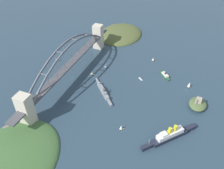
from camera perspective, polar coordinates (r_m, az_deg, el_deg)
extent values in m
plane|color=#283D4C|center=(428.23, -9.96, 1.68)|extent=(1400.00, 1400.00, 0.00)
cube|color=beige|center=(502.32, -3.41, 11.63)|extent=(16.04, 18.83, 52.13)
cube|color=beige|center=(342.76, -20.38, -5.92)|extent=(16.04, 18.83, 52.13)
cube|color=#47474C|center=(412.01, -10.39, 4.86)|extent=(220.82, 13.89, 2.40)
cube|color=#47474C|center=(517.43, -2.47, 12.81)|extent=(24.00, 13.89, 2.40)
cube|color=#47474C|center=(331.81, -22.60, -7.79)|extent=(24.00, 13.89, 2.40)
cube|color=slate|center=(488.24, -4.91, 11.97)|extent=(24.55, 1.80, 16.72)
cube|color=slate|center=(464.67, -6.26, 12.15)|extent=(24.26, 1.80, 13.77)
cube|color=slate|center=(442.74, -7.72, 11.97)|extent=(23.91, 1.80, 10.80)
cube|color=slate|center=(422.49, -9.29, 11.40)|extent=(23.52, 1.80, 7.80)
cube|color=slate|center=(404.05, -10.95, 10.37)|extent=(23.10, 1.80, 4.75)
cube|color=slate|center=(387.60, -12.69, 8.84)|extent=(23.10, 1.80, 4.75)
cube|color=slate|center=(373.39, -14.49, 6.76)|extent=(23.52, 1.80, 7.80)
cube|color=slate|center=(361.77, -16.32, 4.10)|extent=(23.91, 1.80, 10.80)
cube|color=slate|center=(353.16, -18.16, 0.87)|extent=(24.26, 1.80, 13.77)
cube|color=slate|center=(348.04, -19.97, -2.89)|extent=(24.55, 1.80, 16.72)
cube|color=slate|center=(483.20, -3.56, 11.74)|extent=(24.55, 1.80, 16.72)
cube|color=slate|center=(459.37, -4.85, 11.91)|extent=(24.26, 1.80, 13.77)
cube|color=slate|center=(437.17, -6.25, 11.74)|extent=(23.91, 1.80, 10.80)
cube|color=slate|center=(416.65, -7.77, 11.15)|extent=(23.52, 1.80, 7.80)
cube|color=slate|center=(397.94, -9.39, 10.10)|extent=(23.10, 1.80, 4.75)
cube|color=slate|center=(381.22, -11.10, 8.54)|extent=(23.10, 1.80, 4.75)
cube|color=slate|center=(366.76, -12.87, 6.42)|extent=(23.52, 1.80, 7.80)
cube|color=slate|center=(354.93, -14.69, 3.70)|extent=(23.91, 1.80, 10.80)
cube|color=slate|center=(346.15, -16.53, 0.40)|extent=(24.26, 1.80, 13.77)
cube|color=slate|center=(340.92, -18.35, -3.45)|extent=(24.55, 1.80, 16.72)
cube|color=slate|center=(497.98, -3.62, 11.69)|extent=(1.40, 12.50, 1.40)
cube|color=slate|center=(450.57, -6.27, 12.04)|extent=(1.40, 12.50, 1.40)
cube|color=slate|center=(409.84, -9.35, 10.87)|extent=(1.40, 12.50, 1.40)
cube|color=slate|center=(376.71, -12.80, 7.76)|extent=(1.40, 12.50, 1.40)
cube|color=slate|center=(353.34, -16.45, 2.39)|extent=(1.40, 12.50, 1.40)
cube|color=slate|center=(343.08, -20.07, -5.20)|extent=(1.40, 12.50, 1.40)
cylinder|color=slate|center=(478.94, -5.53, 11.45)|extent=(0.56, 0.56, 12.79)
cylinder|color=slate|center=(473.79, -4.15, 11.22)|extent=(0.56, 0.56, 12.79)
cylinder|color=slate|center=(458.65, -6.87, 10.83)|extent=(0.56, 0.56, 23.66)
cylinder|color=slate|center=(453.28, -5.45, 10.58)|extent=(0.56, 0.56, 23.66)
cylinder|color=slate|center=(439.42, -8.31, 9.96)|extent=(0.56, 0.56, 31.43)
cylinder|color=slate|center=(433.81, -6.84, 9.70)|extent=(0.56, 0.56, 31.43)
cylinder|color=slate|center=(421.34, -9.84, 8.82)|extent=(0.56, 0.56, 36.10)
cylinder|color=slate|center=(415.49, -8.34, 8.54)|extent=(0.56, 0.56, 36.10)
cylinder|color=slate|center=(404.55, -11.47, 7.39)|extent=(0.56, 0.56, 37.65)
cylinder|color=slate|center=(398.45, -9.94, 7.08)|extent=(0.56, 0.56, 37.65)
cylinder|color=slate|center=(389.20, -13.20, 5.64)|extent=(0.56, 0.56, 36.10)
cylinder|color=slate|center=(382.85, -11.63, 5.29)|extent=(0.56, 0.56, 36.10)
cylinder|color=slate|center=(375.47, -15.02, 3.54)|extent=(0.56, 0.56, 31.43)
cylinder|color=slate|center=(368.89, -13.43, 3.15)|extent=(0.56, 0.56, 31.43)
cylinder|color=slate|center=(363.58, -16.91, 1.10)|extent=(0.56, 0.56, 23.66)
cylinder|color=slate|center=(356.78, -15.30, 0.65)|extent=(0.56, 0.56, 23.66)
cylinder|color=slate|center=(353.78, -18.87, -1.70)|extent=(0.56, 0.56, 12.79)
cylinder|color=slate|center=(346.78, -17.26, -2.22)|extent=(0.56, 0.56, 12.79)
ellipsoid|color=#4C562D|center=(569.22, 2.10, 12.14)|extent=(120.23, 99.05, 24.82)
ellipsoid|color=#756B5B|center=(600.74, 0.53, 13.64)|extent=(42.08, 29.71, 13.65)
ellipsoid|color=#3D6033|center=(325.87, -24.12, -17.33)|extent=(148.89, 115.11, 20.96)
ellipsoid|color=#756B5B|center=(355.58, -24.36, -11.40)|extent=(52.11, 34.53, 11.53)
cube|color=#1E2333|center=(329.46, 13.89, -12.36)|extent=(46.65, 42.84, 6.05)
cube|color=#1E2333|center=(313.98, 8.63, -14.83)|extent=(17.02, 15.95, 6.05)
cube|color=#1E2333|center=(347.88, 18.55, -10.05)|extent=(17.77, 16.80, 6.05)
cube|color=white|center=(324.69, 14.06, -11.65)|extent=(35.67, 32.90, 6.61)
cube|color=white|center=(315.77, 12.61, -11.84)|extent=(11.67, 11.58, 3.20)
cylinder|color=yellow|center=(318.02, 13.99, -10.90)|extent=(4.63, 4.63, 8.67)
cylinder|color=yellow|center=(322.52, 15.26, -10.30)|extent=(4.63, 4.63, 8.67)
cylinder|color=tan|center=(308.52, 9.13, -13.77)|extent=(0.50, 0.50, 10.00)
cube|color=gray|center=(388.49, -2.16, -1.73)|extent=(36.68, 35.72, 3.86)
cube|color=gray|center=(410.43, -3.58, 0.76)|extent=(12.77, 12.47, 3.86)
cube|color=gray|center=(367.63, -0.57, -4.50)|extent=(13.19, 12.90, 3.86)
cube|color=gray|center=(386.43, -2.17, -1.36)|extent=(19.74, 19.31, 2.55)
cylinder|color=gray|center=(401.59, -3.17, 0.35)|extent=(4.69, 4.69, 2.20)
cylinder|color=gray|center=(372.00, -1.09, -3.26)|extent=(4.69, 4.69, 2.20)
cylinder|color=gray|center=(382.43, -2.19, -0.64)|extent=(0.60, 0.60, 10.00)
cylinder|color=#4C4C51|center=(380.97, -1.95, -1.36)|extent=(3.69, 3.69, 4.40)
cube|color=#23512D|center=(435.38, 12.88, 2.11)|extent=(18.14, 17.43, 2.30)
cube|color=#23512D|center=(427.61, 13.68, 1.22)|extent=(7.86, 7.80, 2.30)
cube|color=#23512D|center=(443.32, 12.12, 2.97)|extent=(8.55, 8.56, 2.30)
cube|color=beige|center=(433.84, 12.93, 2.39)|extent=(16.30, 15.61, 3.02)
cylinder|color=black|center=(432.29, 12.98, 2.68)|extent=(2.94, 2.94, 2.40)
ellipsoid|color=#4C6038|center=(385.06, 20.30, -4.53)|extent=(33.54, 26.46, 9.51)
cube|color=#9E937F|center=(380.37, 20.54, -3.72)|extent=(8.00, 8.00, 8.98)
cylinder|color=gray|center=(376.42, 19.96, -3.97)|extent=(3.60, 3.60, 9.88)
cylinder|color=#B7B7B2|center=(481.57, -12.90, 5.87)|extent=(5.81, 2.81, 0.90)
cylinder|color=#B7B7B2|center=(482.57, -13.34, 5.87)|extent=(5.81, 2.81, 0.90)
cylinder|color=black|center=(481.07, -12.92, 5.97)|extent=(0.14, 0.14, 1.03)
cylinder|color=black|center=(482.07, -13.35, 5.97)|extent=(0.14, 0.14, 1.03)
ellipsoid|color=silver|center=(480.96, -13.16, 6.08)|extent=(6.78, 3.49, 1.31)
cylinder|color=black|center=(478.50, -13.24, 5.89)|extent=(1.17, 1.44, 1.24)
cube|color=silver|center=(479.98, -13.19, 6.09)|extent=(4.70, 9.26, 0.20)
cube|color=silver|center=(483.30, -13.08, 6.29)|extent=(2.21, 3.67, 0.12)
cube|color=black|center=(482.64, -13.10, 6.41)|extent=(1.08, 0.48, 1.50)
cube|color=#234C8C|center=(448.16, -1.40, 4.26)|extent=(5.53, 4.87, 1.06)
cube|color=#234C8C|center=(449.61, -1.03, 4.39)|extent=(2.00, 1.85, 1.06)
cube|color=#234C8C|center=(446.73, -1.78, 4.13)|extent=(2.13, 2.03, 1.06)
cylinder|color=tan|center=(445.63, -1.37, 4.79)|extent=(0.16, 0.16, 8.63)
cone|color=white|center=(445.24, -1.53, 4.69)|extent=(6.49, 6.49, 6.91)
cube|color=gold|center=(332.90, 2.40, -10.83)|extent=(3.91, 4.62, 0.72)
cube|color=gold|center=(333.43, 2.90, -10.75)|extent=(1.47, 1.65, 0.72)
cube|color=gold|center=(332.40, 1.90, -10.92)|extent=(1.60, 1.74, 0.72)
cylinder|color=tan|center=(329.68, 2.48, -10.33)|extent=(0.16, 0.16, 7.99)
cone|color=white|center=(329.75, 2.26, -10.41)|extent=(5.62, 5.62, 6.39)
cube|color=brown|center=(475.06, 10.14, 5.79)|extent=(3.99, 5.39, 0.98)
cube|color=brown|center=(475.63, 10.52, 5.78)|extent=(1.58, 1.90, 0.98)
cube|color=brown|center=(474.51, 9.75, 5.80)|extent=(1.78, 1.98, 0.98)
cylinder|color=tan|center=(473.14, 10.24, 6.17)|extent=(0.16, 0.16, 6.55)
cone|color=white|center=(473.07, 10.06, 6.14)|extent=(5.81, 5.81, 5.24)
cube|color=silver|center=(420.67, 7.03, 1.34)|extent=(5.57, 6.45, 0.97)
cube|color=silver|center=(418.15, 7.38, 1.04)|extent=(2.27, 2.45, 0.97)
cube|color=silver|center=(423.21, 6.69, 1.63)|extent=(2.48, 2.60, 0.97)
cube|color=beige|center=(420.44, 6.98, 1.52)|extent=(3.35, 3.64, 1.37)
cube|color=brown|center=(422.27, 18.36, -0.46)|extent=(6.23, 3.49, 0.98)
cube|color=brown|center=(425.35, 18.54, -0.19)|extent=(2.13, 1.42, 0.98)
cube|color=brown|center=(419.20, 18.18, -0.74)|extent=(2.18, 1.62, 0.98)
cylinder|color=tan|center=(419.31, 18.54, 0.17)|extent=(0.16, 0.16, 10.29)
cone|color=silver|center=(418.26, 18.44, -0.01)|extent=(6.44, 6.44, 8.23)
cube|color=gold|center=(431.00, -4.78, 2.53)|extent=(2.68, 5.14, 0.75)
cube|color=gold|center=(429.62, -4.38, 2.42)|extent=(1.18, 1.73, 0.75)
cube|color=gold|center=(432.40, -5.17, 2.63)|extent=(1.40, 1.74, 0.75)
cylinder|color=tan|center=(428.41, -4.76, 2.96)|extent=(0.16, 0.16, 7.54)
cone|color=white|center=(429.24, -4.93, 2.97)|extent=(4.82, 4.82, 6.03)
cone|color=red|center=(441.81, -3.40, 3.72)|extent=(2.20, 2.20, 2.20)
sphere|color=#F2E566|center=(441.02, -3.40, 3.87)|extent=(0.50, 0.50, 0.50)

